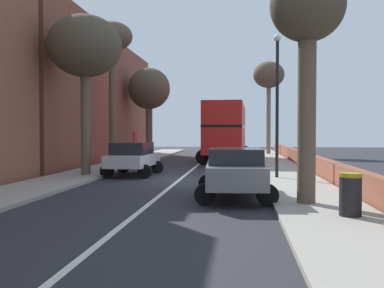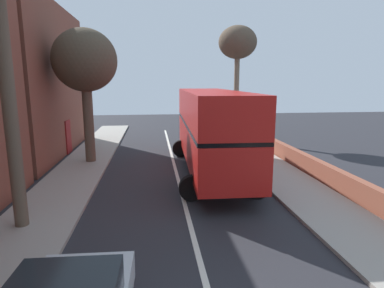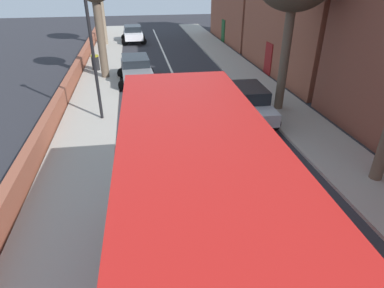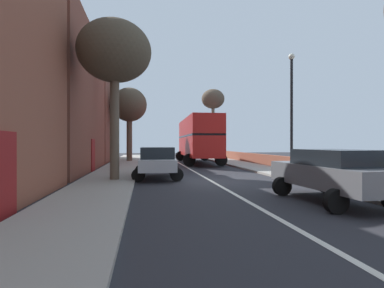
{
  "view_description": "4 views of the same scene",
  "coord_description": "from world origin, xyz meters",
  "px_view_note": "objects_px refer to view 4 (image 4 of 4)",
  "views": [
    {
      "loc": [
        2.66,
        -19.47,
        2.14
      ],
      "look_at": [
        -0.18,
        6.49,
        1.4
      ],
      "focal_mm": 40.93,
      "sensor_mm": 36.0,
      "label": 1
    },
    {
      "loc": [
        -1.1,
        -2.84,
        4.49
      ],
      "look_at": [
        0.43,
        9.64,
        2.04
      ],
      "focal_mm": 29.97,
      "sensor_mm": 36.0,
      "label": 2
    },
    {
      "loc": [
        2.51,
        14.91,
        6.32
      ],
      "look_at": [
        1.07,
        6.71,
        1.84
      ],
      "focal_mm": 30.1,
      "sensor_mm": 36.0,
      "label": 3
    },
    {
      "loc": [
        -3.16,
        -13.53,
        1.8
      ],
      "look_at": [
        0.71,
        9.8,
        1.76
      ],
      "focal_mm": 26.89,
      "sensor_mm": 36.0,
      "label": 4
    }
  ],
  "objects_px": {
    "parked_car_grey_right_1": "(332,172)",
    "lamppost_right": "(292,105)",
    "parked_car_silver_left_2": "(157,161)",
    "street_tree_left_0": "(114,60)",
    "street_tree_left_4": "(115,53)",
    "double_decker_bus": "(198,138)",
    "street_tree_right_3": "(213,100)",
    "street_tree_left_2": "(129,106)"
  },
  "relations": [
    {
      "from": "parked_car_grey_right_1",
      "to": "street_tree_left_0",
      "type": "distance_m",
      "value": 16.22
    },
    {
      "from": "street_tree_left_0",
      "to": "street_tree_left_4",
      "type": "xyz_separation_m",
      "value": [
        0.67,
        -6.61,
        -1.59
      ]
    },
    {
      "from": "double_decker_bus",
      "to": "street_tree_left_0",
      "type": "xyz_separation_m",
      "value": [
        -6.92,
        -5.4,
        5.29
      ]
    },
    {
      "from": "street_tree_left_0",
      "to": "street_tree_left_4",
      "type": "bearing_deg",
      "value": -84.25
    },
    {
      "from": "street_tree_right_3",
      "to": "parked_car_grey_right_1",
      "type": "bearing_deg",
      "value": -95.9
    },
    {
      "from": "street_tree_left_4",
      "to": "parked_car_grey_right_1",
      "type": "bearing_deg",
      "value": -40.25
    },
    {
      "from": "street_tree_left_4",
      "to": "parked_car_silver_left_2",
      "type": "bearing_deg",
      "value": 23.55
    },
    {
      "from": "parked_car_grey_right_1",
      "to": "lamppost_right",
      "type": "bearing_deg",
      "value": 72.65
    },
    {
      "from": "street_tree_left_0",
      "to": "lamppost_right",
      "type": "relative_size",
      "value": 1.4
    },
    {
      "from": "street_tree_left_2",
      "to": "parked_car_grey_right_1",
      "type": "bearing_deg",
      "value": -71.07
    },
    {
      "from": "lamppost_right",
      "to": "street_tree_left_4",
      "type": "bearing_deg",
      "value": 178.58
    },
    {
      "from": "parked_car_silver_left_2",
      "to": "street_tree_right_3",
      "type": "height_order",
      "value": "street_tree_right_3"
    },
    {
      "from": "parked_car_grey_right_1",
      "to": "street_tree_left_0",
      "type": "height_order",
      "value": "street_tree_left_0"
    },
    {
      "from": "parked_car_silver_left_2",
      "to": "street_tree_right_3",
      "type": "xyz_separation_m",
      "value": [
        7.79,
        20.09,
        6.27
      ]
    },
    {
      "from": "street_tree_left_0",
      "to": "street_tree_left_4",
      "type": "height_order",
      "value": "street_tree_left_0"
    },
    {
      "from": "double_decker_bus",
      "to": "street_tree_right_3",
      "type": "distance_m",
      "value": 10.8
    },
    {
      "from": "street_tree_left_4",
      "to": "street_tree_left_2",
      "type": "bearing_deg",
      "value": 90.27
    },
    {
      "from": "double_decker_bus",
      "to": "street_tree_right_3",
      "type": "xyz_separation_m",
      "value": [
        3.59,
        8.97,
        4.83
      ]
    },
    {
      "from": "parked_car_silver_left_2",
      "to": "street_tree_left_0",
      "type": "height_order",
      "value": "street_tree_left_0"
    },
    {
      "from": "parked_car_silver_left_2",
      "to": "street_tree_left_2",
      "type": "distance_m",
      "value": 14.79
    },
    {
      "from": "parked_car_grey_right_1",
      "to": "street_tree_left_2",
      "type": "relative_size",
      "value": 0.61
    },
    {
      "from": "street_tree_left_0",
      "to": "lamppost_right",
      "type": "bearing_deg",
      "value": -35.69
    },
    {
      "from": "street_tree_left_2",
      "to": "double_decker_bus",
      "type": "bearing_deg",
      "value": -23.76
    },
    {
      "from": "street_tree_right_3",
      "to": "street_tree_left_4",
      "type": "bearing_deg",
      "value": -115.12
    },
    {
      "from": "double_decker_bus",
      "to": "lamppost_right",
      "type": "height_order",
      "value": "lamppost_right"
    },
    {
      "from": "parked_car_grey_right_1",
      "to": "lamppost_right",
      "type": "xyz_separation_m",
      "value": [
        1.8,
        5.75,
        2.88
      ]
    },
    {
      "from": "street_tree_right_3",
      "to": "lamppost_right",
      "type": "distance_m",
      "value": 21.5
    },
    {
      "from": "double_decker_bus",
      "to": "parked_car_silver_left_2",
      "type": "bearing_deg",
      "value": -110.7
    },
    {
      "from": "street_tree_left_2",
      "to": "street_tree_right_3",
      "type": "xyz_separation_m",
      "value": [
        9.91,
        6.19,
        1.69
      ]
    },
    {
      "from": "parked_car_silver_left_2",
      "to": "lamppost_right",
      "type": "distance_m",
      "value": 7.47
    },
    {
      "from": "lamppost_right",
      "to": "street_tree_right_3",
      "type": "bearing_deg",
      "value": 87.33
    },
    {
      "from": "street_tree_right_3",
      "to": "street_tree_left_4",
      "type": "height_order",
      "value": "street_tree_right_3"
    },
    {
      "from": "parked_car_grey_right_1",
      "to": "parked_car_silver_left_2",
      "type": "xyz_separation_m",
      "value": [
        -5.0,
        6.86,
        -0.01
      ]
    },
    {
      "from": "parked_car_grey_right_1",
      "to": "street_tree_left_0",
      "type": "bearing_deg",
      "value": 121.52
    },
    {
      "from": "double_decker_bus",
      "to": "parked_car_grey_right_1",
      "type": "distance_m",
      "value": 18.06
    },
    {
      "from": "parked_car_grey_right_1",
      "to": "lamppost_right",
      "type": "distance_m",
      "value": 6.68
    },
    {
      "from": "double_decker_bus",
      "to": "lamppost_right",
      "type": "distance_m",
      "value": 12.59
    },
    {
      "from": "parked_car_grey_right_1",
      "to": "street_tree_left_2",
      "type": "bearing_deg",
      "value": 108.93
    },
    {
      "from": "parked_car_grey_right_1",
      "to": "street_tree_left_2",
      "type": "height_order",
      "value": "street_tree_left_2"
    },
    {
      "from": "parked_car_silver_left_2",
      "to": "street_tree_left_0",
      "type": "distance_m",
      "value": 9.23
    },
    {
      "from": "street_tree_left_2",
      "to": "street_tree_left_4",
      "type": "height_order",
      "value": "street_tree_left_4"
    },
    {
      "from": "street_tree_left_0",
      "to": "parked_car_grey_right_1",
      "type": "bearing_deg",
      "value": -58.48
    }
  ]
}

